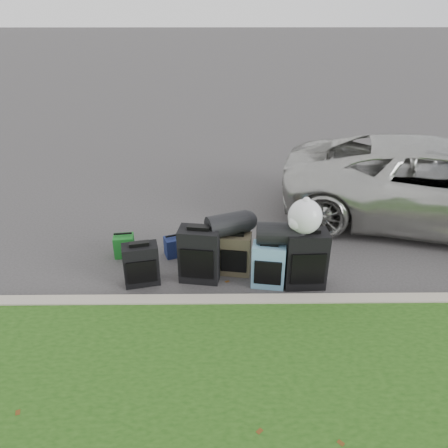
{
  "coord_description": "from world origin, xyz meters",
  "views": [
    {
      "loc": [
        -0.16,
        -5.3,
        3.39
      ],
      "look_at": [
        -0.1,
        0.2,
        0.55
      ],
      "focal_mm": 35.0,
      "sensor_mm": 36.0,
      "label": 1
    }
  ],
  "objects_px": {
    "suv": "(437,184)",
    "suitcase_large_black_left": "(199,254)",
    "suitcase_olive": "(235,254)",
    "tote_green": "(124,246)",
    "suitcase_teal": "(268,265)",
    "suitcase_small_black": "(141,264)",
    "suitcase_large_black_right": "(306,259)",
    "tote_navy": "(174,247)"
  },
  "relations": [
    {
      "from": "suitcase_small_black",
      "to": "suitcase_large_black_right",
      "type": "relative_size",
      "value": 0.72
    },
    {
      "from": "suitcase_large_black_left",
      "to": "tote_navy",
      "type": "height_order",
      "value": "suitcase_large_black_left"
    },
    {
      "from": "tote_green",
      "to": "suitcase_small_black",
      "type": "bearing_deg",
      "value": -69.14
    },
    {
      "from": "suv",
      "to": "suitcase_small_black",
      "type": "xyz_separation_m",
      "value": [
        -4.61,
        -1.75,
        -0.41
      ]
    },
    {
      "from": "suitcase_large_black_left",
      "to": "tote_green",
      "type": "distance_m",
      "value": 1.31
    },
    {
      "from": "suitcase_large_black_left",
      "to": "suitcase_teal",
      "type": "relative_size",
      "value": 1.24
    },
    {
      "from": "suv",
      "to": "tote_green",
      "type": "xyz_separation_m",
      "value": [
        -4.98,
        -1.04,
        -0.53
      ]
    },
    {
      "from": "suitcase_small_black",
      "to": "tote_navy",
      "type": "distance_m",
      "value": 0.81
    },
    {
      "from": "suitcase_olive",
      "to": "suitcase_large_black_right",
      "type": "relative_size",
      "value": 0.74
    },
    {
      "from": "suitcase_olive",
      "to": "tote_green",
      "type": "bearing_deg",
      "value": 173.05
    },
    {
      "from": "suitcase_teal",
      "to": "suitcase_large_black_right",
      "type": "distance_m",
      "value": 0.49
    },
    {
      "from": "suitcase_large_black_left",
      "to": "tote_green",
      "type": "xyz_separation_m",
      "value": [
        -1.14,
        0.62,
        -0.22
      ]
    },
    {
      "from": "suitcase_olive",
      "to": "tote_green",
      "type": "height_order",
      "value": "suitcase_olive"
    },
    {
      "from": "suitcase_teal",
      "to": "tote_green",
      "type": "distance_m",
      "value": 2.19
    },
    {
      "from": "suv",
      "to": "suitcase_small_black",
      "type": "relative_size",
      "value": 8.71
    },
    {
      "from": "suv",
      "to": "tote_green",
      "type": "relative_size",
      "value": 15.32
    },
    {
      "from": "suitcase_large_black_left",
      "to": "suv",
      "type": "bearing_deg",
      "value": 31.72
    },
    {
      "from": "suitcase_teal",
      "to": "tote_navy",
      "type": "distance_m",
      "value": 1.52
    },
    {
      "from": "suitcase_large_black_left",
      "to": "suitcase_large_black_right",
      "type": "distance_m",
      "value": 1.39
    },
    {
      "from": "suitcase_small_black",
      "to": "suitcase_large_black_left",
      "type": "xyz_separation_m",
      "value": [
        0.77,
        0.09,
        0.09
      ]
    },
    {
      "from": "suitcase_small_black",
      "to": "suitcase_large_black_left",
      "type": "relative_size",
      "value": 0.76
    },
    {
      "from": "suitcase_large_black_right",
      "to": "tote_navy",
      "type": "relative_size",
      "value": 2.71
    },
    {
      "from": "suitcase_teal",
      "to": "suitcase_large_black_right",
      "type": "relative_size",
      "value": 0.77
    },
    {
      "from": "tote_green",
      "to": "suv",
      "type": "bearing_deg",
      "value": 4.93
    },
    {
      "from": "suitcase_large_black_left",
      "to": "tote_navy",
      "type": "bearing_deg",
      "value": 131.44
    },
    {
      "from": "suitcase_small_black",
      "to": "suitcase_large_black_right",
      "type": "bearing_deg",
      "value": -14.47
    },
    {
      "from": "suitcase_large_black_left",
      "to": "suitcase_small_black",
      "type": "bearing_deg",
      "value": -164.82
    },
    {
      "from": "suitcase_teal",
      "to": "tote_green",
      "type": "bearing_deg",
      "value": 168.1
    },
    {
      "from": "suitcase_large_black_left",
      "to": "suitcase_teal",
      "type": "height_order",
      "value": "suitcase_large_black_left"
    },
    {
      "from": "suitcase_teal",
      "to": "tote_navy",
      "type": "bearing_deg",
      "value": 158.28
    },
    {
      "from": "suv",
      "to": "tote_navy",
      "type": "relative_size",
      "value": 17.04
    },
    {
      "from": "suv",
      "to": "suitcase_teal",
      "type": "xyz_separation_m",
      "value": [
        -2.94,
        -1.81,
        -0.39
      ]
    },
    {
      "from": "suitcase_small_black",
      "to": "tote_navy",
      "type": "bearing_deg",
      "value": 49.87
    },
    {
      "from": "suitcase_small_black",
      "to": "tote_navy",
      "type": "height_order",
      "value": "suitcase_small_black"
    },
    {
      "from": "suitcase_large_black_right",
      "to": "tote_navy",
      "type": "xyz_separation_m",
      "value": [
        -1.78,
        0.77,
        -0.25
      ]
    },
    {
      "from": "suv",
      "to": "tote_navy",
      "type": "distance_m",
      "value": 4.41
    },
    {
      "from": "suitcase_large_black_right",
      "to": "suitcase_large_black_left",
      "type": "bearing_deg",
      "value": 171.24
    },
    {
      "from": "suitcase_teal",
      "to": "tote_navy",
      "type": "xyz_separation_m",
      "value": [
        -1.3,
        0.77,
        -0.16
      ]
    },
    {
      "from": "suv",
      "to": "tote_green",
      "type": "height_order",
      "value": "suv"
    },
    {
      "from": "suv",
      "to": "suitcase_large_black_left",
      "type": "xyz_separation_m",
      "value": [
        -3.85,
        -1.66,
        -0.31
      ]
    },
    {
      "from": "suv",
      "to": "suitcase_large_black_left",
      "type": "bearing_deg",
      "value": 128.98
    },
    {
      "from": "tote_navy",
      "to": "suitcase_olive",
      "type": "bearing_deg",
      "value": -48.22
    }
  ]
}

